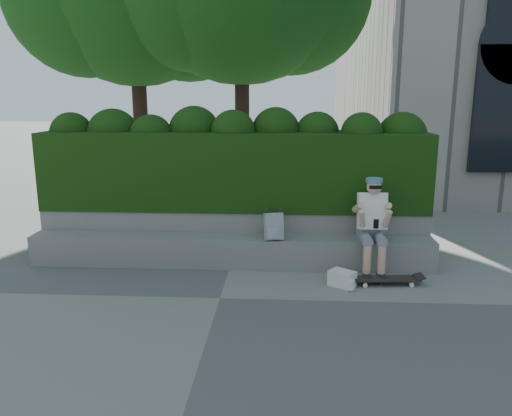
# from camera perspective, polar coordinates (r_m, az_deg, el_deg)

# --- Properties ---
(ground) EXTENTS (80.00, 80.00, 0.00)m
(ground) POSITION_cam_1_polar(r_m,az_deg,el_deg) (6.43, -4.14, -10.25)
(ground) COLOR slate
(ground) RESTS_ON ground
(bench_ledge) EXTENTS (6.00, 0.45, 0.45)m
(bench_ledge) POSITION_cam_1_polar(r_m,az_deg,el_deg) (7.51, -2.95, -4.93)
(bench_ledge) COLOR gray
(bench_ledge) RESTS_ON ground
(planter_wall) EXTENTS (6.00, 0.50, 0.75)m
(planter_wall) POSITION_cam_1_polar(r_m,az_deg,el_deg) (7.92, -2.59, -2.85)
(planter_wall) COLOR gray
(planter_wall) RESTS_ON ground
(hedge) EXTENTS (6.00, 1.00, 1.20)m
(hedge) POSITION_cam_1_polar(r_m,az_deg,el_deg) (7.93, -2.50, 4.39)
(hedge) COLOR black
(hedge) RESTS_ON planter_wall
(person) EXTENTS (0.40, 0.76, 1.38)m
(person) POSITION_cam_1_polar(r_m,az_deg,el_deg) (7.26, 13.14, -1.57)
(person) COLOR slate
(person) RESTS_ON ground
(skateboard) EXTENTS (0.91, 0.30, 0.09)m
(skateboard) POSITION_cam_1_polar(r_m,az_deg,el_deg) (7.04, 14.70, -7.86)
(skateboard) COLOR black
(skateboard) RESTS_ON ground
(backpack_plaid) EXTENTS (0.29, 0.20, 0.39)m
(backpack_plaid) POSITION_cam_1_polar(r_m,az_deg,el_deg) (7.26, 2.04, -2.10)
(backpack_plaid) COLOR #BABABF
(backpack_plaid) RESTS_ON bench_ledge
(backpack_ground) EXTENTS (0.40, 0.38, 0.21)m
(backpack_ground) POSITION_cam_1_polar(r_m,az_deg,el_deg) (6.86, 9.81, -7.95)
(backpack_ground) COLOR white
(backpack_ground) RESTS_ON ground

